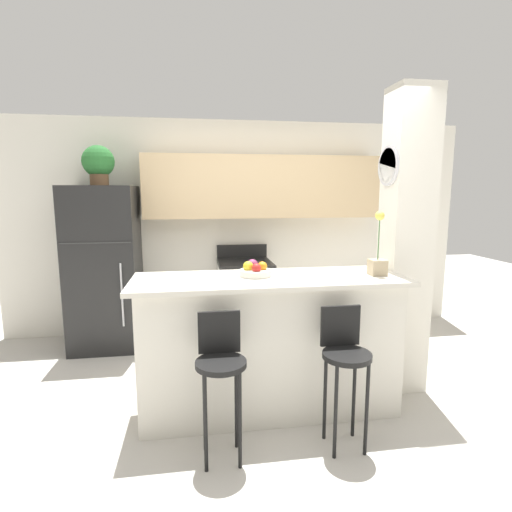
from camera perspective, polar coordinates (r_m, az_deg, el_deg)
ground_plane at (r=3.41m, az=1.89°, el=-20.92°), size 14.00×14.00×0.00m
wall_back at (r=4.86m, az=-0.92°, el=6.54°), size 5.60×0.38×2.55m
pillar_right at (r=3.60m, az=20.56°, el=1.75°), size 0.38×0.32×2.55m
counter_bar at (r=3.18m, az=1.94°, el=-12.44°), size 2.06×0.69×1.07m
refrigerator at (r=4.67m, az=-20.80°, el=-1.60°), size 0.72×0.71×1.77m
stove_range at (r=4.73m, az=-1.56°, el=-6.16°), size 0.61×0.65×1.07m
bar_stool_left at (r=2.63m, az=-5.08°, el=-15.32°), size 0.32×0.32×0.95m
bar_stool_right at (r=2.80m, az=12.57°, el=-13.95°), size 0.32×0.32×0.95m
potted_plant_on_fridge at (r=4.61m, az=-21.60°, el=12.21°), size 0.33×0.33×0.42m
orchid_vase at (r=3.22m, az=17.00°, el=-0.37°), size 0.12×0.12×0.49m
fruit_bowl at (r=3.05m, az=-0.17°, el=-2.05°), size 0.25×0.25×0.12m
trash_bin at (r=4.53m, az=-13.61°, el=-10.73°), size 0.28×0.28×0.38m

